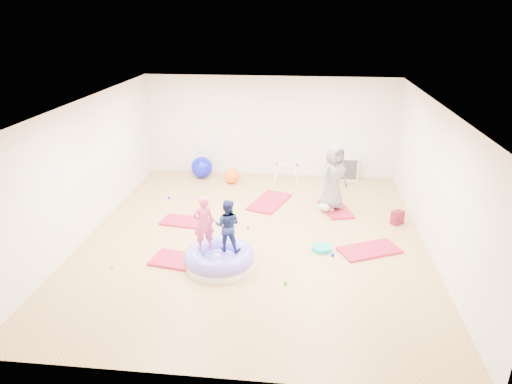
# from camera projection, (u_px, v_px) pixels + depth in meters

# --- Properties ---
(room) EXTENTS (7.01, 8.01, 2.81)m
(room) POSITION_uv_depth(u_px,v_px,m) (254.00, 174.00, 9.09)
(room) COLOR tan
(room) RESTS_ON ground
(gym_mat_front_left) EXTENTS (1.33, 0.83, 0.05)m
(gym_mat_front_left) POSITION_uv_depth(u_px,v_px,m) (184.00, 261.00, 8.63)
(gym_mat_front_left) COLOR red
(gym_mat_front_left) RESTS_ON ground
(gym_mat_mid_left) EXTENTS (1.19, 0.70, 0.05)m
(gym_mat_mid_left) POSITION_uv_depth(u_px,v_px,m) (187.00, 222.00, 10.25)
(gym_mat_mid_left) COLOR red
(gym_mat_mid_left) RESTS_ON ground
(gym_mat_center_back) EXTENTS (1.07, 1.49, 0.06)m
(gym_mat_center_back) POSITION_uv_depth(u_px,v_px,m) (270.00, 202.00, 11.29)
(gym_mat_center_back) COLOR red
(gym_mat_center_back) RESTS_ON ground
(gym_mat_right) EXTENTS (1.33, 1.04, 0.05)m
(gym_mat_right) POSITION_uv_depth(u_px,v_px,m) (369.00, 250.00, 9.03)
(gym_mat_right) COLOR red
(gym_mat_right) RESTS_ON ground
(gym_mat_rear_right) EXTENTS (0.86, 1.24, 0.05)m
(gym_mat_rear_right) POSITION_uv_depth(u_px,v_px,m) (336.00, 209.00, 10.90)
(gym_mat_rear_right) COLOR red
(gym_mat_rear_right) RESTS_ON ground
(inflatable_cushion) EXTENTS (1.31, 1.31, 0.41)m
(inflatable_cushion) POSITION_uv_depth(u_px,v_px,m) (219.00, 258.00, 8.46)
(inflatable_cushion) COLOR white
(inflatable_cushion) RESTS_ON ground
(child_pink) EXTENTS (0.46, 0.39, 1.06)m
(child_pink) POSITION_uv_depth(u_px,v_px,m) (203.00, 221.00, 8.23)
(child_pink) COLOR #D94274
(child_pink) RESTS_ON inflatable_cushion
(child_navy) EXTENTS (0.51, 0.41, 1.00)m
(child_navy) POSITION_uv_depth(u_px,v_px,m) (227.00, 223.00, 8.22)
(child_navy) COLOR navy
(child_navy) RESTS_ON inflatable_cushion
(adult_caregiver) EXTENTS (0.90, 0.88, 1.56)m
(adult_caregiver) POSITION_uv_depth(u_px,v_px,m) (334.00, 177.00, 10.60)
(adult_caregiver) COLOR slate
(adult_caregiver) RESTS_ON gym_mat_rear_right
(infant) EXTENTS (0.33, 0.34, 0.20)m
(infant) POSITION_uv_depth(u_px,v_px,m) (326.00, 207.00, 10.71)
(infant) COLOR silver
(infant) RESTS_ON gym_mat_rear_right
(ball_pit_balls) EXTENTS (4.52, 3.63, 0.07)m
(ball_pit_balls) POSITION_uv_depth(u_px,v_px,m) (241.00, 244.00, 9.25)
(ball_pit_balls) COLOR red
(ball_pit_balls) RESTS_ON ground
(exercise_ball_blue) EXTENTS (0.61, 0.61, 0.61)m
(exercise_ball_blue) POSITION_uv_depth(u_px,v_px,m) (202.00, 167.00, 12.91)
(exercise_ball_blue) COLOR #0B12D4
(exercise_ball_blue) RESTS_ON ground
(exercise_ball_orange) EXTENTS (0.42, 0.42, 0.42)m
(exercise_ball_orange) POSITION_uv_depth(u_px,v_px,m) (232.00, 176.00, 12.52)
(exercise_ball_orange) COLOR #FF6012
(exercise_ball_orange) RESTS_ON ground
(infant_play_gym) EXTENTS (0.75, 0.71, 0.57)m
(infant_play_gym) POSITION_uv_depth(u_px,v_px,m) (287.00, 171.00, 12.40)
(infant_play_gym) COLOR white
(infant_play_gym) RESTS_ON ground
(cube_shelf) EXTENTS (0.66, 0.32, 0.66)m
(cube_shelf) POSITION_uv_depth(u_px,v_px,m) (346.00, 168.00, 12.78)
(cube_shelf) COLOR white
(cube_shelf) RESTS_ON ground
(balance_disc) EXTENTS (0.40, 0.40, 0.09)m
(balance_disc) POSITION_uv_depth(u_px,v_px,m) (322.00, 248.00, 9.07)
(balance_disc) COLOR #13ACA8
(balance_disc) RESTS_ON ground
(backpack) EXTENTS (0.32, 0.29, 0.31)m
(backpack) POSITION_uv_depth(u_px,v_px,m) (398.00, 217.00, 10.14)
(backpack) COLOR #B61D3F
(backpack) RESTS_ON ground
(yellow_toy) EXTENTS (0.22, 0.22, 0.03)m
(yellow_toy) POSITION_uv_depth(u_px,v_px,m) (214.00, 280.00, 8.06)
(yellow_toy) COLOR yellow
(yellow_toy) RESTS_ON ground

